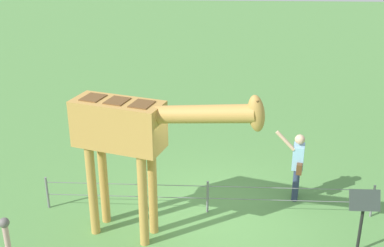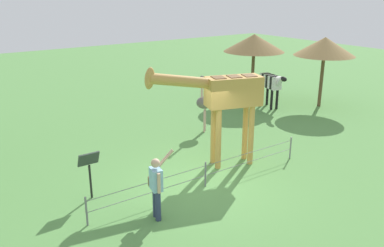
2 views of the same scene
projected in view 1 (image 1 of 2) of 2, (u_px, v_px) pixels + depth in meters
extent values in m
plane|color=#568E47|center=(207.00, 214.00, 10.67)|extent=(60.00, 60.00, 0.00)
cylinder|color=#C69347|center=(153.00, 190.00, 9.71)|extent=(0.18, 0.18, 1.93)
cylinder|color=#C69347|center=(143.00, 201.00, 9.33)|extent=(0.18, 0.18, 1.93)
cylinder|color=#C69347|center=(104.00, 181.00, 10.06)|extent=(0.18, 0.18, 1.93)
cylinder|color=#C69347|center=(92.00, 191.00, 9.68)|extent=(0.18, 0.18, 1.93)
cube|color=#C69347|center=(118.00, 124.00, 9.15)|extent=(1.83, 1.18, 0.90)
cube|color=brown|center=(142.00, 104.00, 8.81)|extent=(0.48, 0.53, 0.02)
cube|color=brown|center=(117.00, 101.00, 8.97)|extent=(0.48, 0.53, 0.02)
cube|color=brown|center=(93.00, 98.00, 9.13)|extent=(0.48, 0.53, 0.02)
cylinder|color=#C69347|center=(199.00, 114.00, 8.48)|extent=(2.04, 0.92, 0.61)
ellipsoid|color=#C69347|center=(256.00, 113.00, 8.10)|extent=(0.43, 0.36, 0.67)
cylinder|color=brown|center=(257.00, 102.00, 8.09)|extent=(0.05, 0.05, 0.14)
cylinder|color=brown|center=(257.00, 104.00, 7.98)|extent=(0.05, 0.05, 0.14)
cylinder|color=navy|center=(296.00, 185.00, 11.04)|extent=(0.14, 0.14, 0.78)
cylinder|color=navy|center=(296.00, 181.00, 11.22)|extent=(0.14, 0.14, 0.78)
cube|color=#8CBFE0|center=(298.00, 157.00, 10.87)|extent=(0.31, 0.40, 0.55)
sphere|color=#D8AD8C|center=(300.00, 139.00, 10.71)|extent=(0.22, 0.22, 0.22)
cylinder|color=#D8AD8C|center=(285.00, 141.00, 10.64)|extent=(0.46, 0.17, 0.44)
cylinder|color=#D8AD8C|center=(299.00, 153.00, 11.07)|extent=(0.08, 0.08, 0.50)
cube|color=brown|center=(299.00, 168.00, 10.73)|extent=(0.16, 0.22, 0.24)
sphere|color=#66605B|center=(4.00, 223.00, 6.54)|extent=(0.14, 0.14, 0.14)
cylinder|color=black|center=(360.00, 230.00, 9.30)|extent=(0.06, 0.06, 0.95)
cube|color=#333D38|center=(365.00, 200.00, 9.05)|extent=(0.56, 0.21, 0.38)
cylinder|color=slate|center=(47.00, 193.00, 10.76)|extent=(0.05, 0.05, 0.75)
cylinder|color=slate|center=(208.00, 197.00, 10.60)|extent=(0.05, 0.05, 0.75)
cylinder|color=slate|center=(373.00, 201.00, 10.44)|extent=(0.05, 0.05, 0.75)
cube|color=slate|center=(208.00, 186.00, 10.50)|extent=(7.00, 0.01, 0.01)
cube|color=slate|center=(208.00, 198.00, 10.62)|extent=(7.00, 0.01, 0.01)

